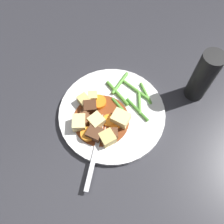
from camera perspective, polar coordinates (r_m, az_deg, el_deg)
ground_plane at (r=0.57m, az=-0.00°, el=-0.64°), size 3.00×3.00×0.00m
dinner_plate at (r=0.56m, az=-0.00°, el=-0.32°), size 0.25×0.25×0.01m
stew_sauce at (r=0.55m, az=-2.85°, el=-1.65°), size 0.13×0.13×0.00m
carrot_slice_0 at (r=0.53m, az=-5.91°, el=-5.41°), size 0.04×0.04×0.01m
carrot_slice_1 at (r=0.54m, az=0.71°, el=-2.64°), size 0.03×0.03×0.01m
carrot_slice_2 at (r=0.54m, az=-0.77°, el=-2.09°), size 0.04×0.04×0.01m
carrot_slice_3 at (r=0.56m, az=-3.22°, el=2.37°), size 0.05×0.05×0.01m
potato_chunk_0 at (r=0.52m, az=-1.10°, el=-6.29°), size 0.04×0.04×0.02m
potato_chunk_1 at (r=0.56m, az=-4.68°, el=3.72°), size 0.03×0.03×0.02m
potato_chunk_2 at (r=0.53m, az=-7.96°, el=-2.61°), size 0.04×0.05×0.03m
potato_chunk_3 at (r=0.53m, az=-3.59°, el=-2.44°), size 0.03×0.03×0.02m
potato_chunk_4 at (r=0.56m, az=-6.84°, el=2.83°), size 0.02×0.03×0.02m
potato_chunk_5 at (r=0.53m, az=2.36°, el=-1.40°), size 0.04×0.05×0.03m
meat_chunk_0 at (r=0.55m, az=-5.30°, el=1.18°), size 0.04×0.04×0.02m
meat_chunk_1 at (r=0.52m, az=0.38°, el=-5.19°), size 0.03×0.03×0.02m
meat_chunk_2 at (r=0.55m, az=-6.40°, el=-0.18°), size 0.03×0.03×0.02m
meat_chunk_3 at (r=0.52m, az=-4.23°, el=-5.23°), size 0.04×0.04×0.02m
meat_chunk_4 at (r=0.54m, az=-6.50°, el=-1.66°), size 0.02×0.03×0.02m
green_bean_0 at (r=0.59m, az=1.95°, el=7.02°), size 0.07×0.03×0.01m
green_bean_1 at (r=0.58m, az=8.17°, el=4.55°), size 0.03×0.06×0.01m
green_bean_2 at (r=0.56m, az=6.16°, el=0.59°), size 0.01×0.07×0.01m
green_bean_3 at (r=0.58m, az=5.84°, el=5.35°), size 0.02×0.08×0.01m
green_bean_4 at (r=0.58m, az=1.31°, el=4.59°), size 0.01×0.08×0.01m
green_bean_5 at (r=0.57m, az=6.69°, el=2.23°), size 0.04×0.05×0.01m
green_bean_6 at (r=0.56m, az=2.10°, el=1.05°), size 0.01×0.06×0.01m
fork at (r=0.52m, az=-3.81°, el=-8.67°), size 0.15×0.12×0.00m
pepper_mill at (r=0.58m, az=21.21°, el=7.96°), size 0.05×0.05×0.14m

